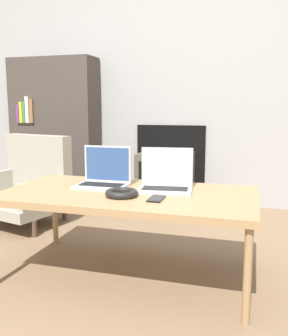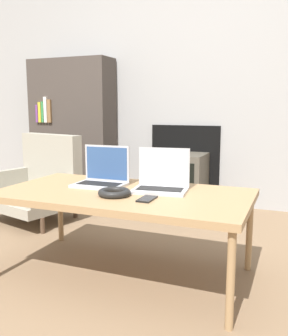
{
  "view_description": "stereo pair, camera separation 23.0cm",
  "coord_description": "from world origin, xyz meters",
  "px_view_note": "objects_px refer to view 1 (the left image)",
  "views": [
    {
      "loc": [
        0.65,
        -1.59,
        0.93
      ],
      "look_at": [
        0.0,
        0.6,
        0.56
      ],
      "focal_mm": 40.0,
      "sensor_mm": 36.0,
      "label": 1
    },
    {
      "loc": [
        0.86,
        -1.51,
        0.93
      ],
      "look_at": [
        0.0,
        0.6,
        0.56
      ],
      "focal_mm": 40.0,
      "sensor_mm": 36.0,
      "label": 2
    }
  ],
  "objects_px": {
    "tv": "(165,180)",
    "laptop_left": "(104,177)",
    "headphones": "(122,193)",
    "armchair": "(28,184)",
    "phone": "(156,199)",
    "laptop_right": "(166,180)"
  },
  "relations": [
    {
      "from": "armchair",
      "to": "tv",
      "type": "bearing_deg",
      "value": 53.07
    },
    {
      "from": "headphones",
      "to": "phone",
      "type": "relative_size",
      "value": 1.3
    },
    {
      "from": "tv",
      "to": "phone",
      "type": "bearing_deg",
      "value": -78.44
    },
    {
      "from": "headphones",
      "to": "tv",
      "type": "xyz_separation_m",
      "value": [
        -0.14,
        1.6,
        -0.24
      ]
    },
    {
      "from": "phone",
      "to": "tv",
      "type": "xyz_separation_m",
      "value": [
        -0.33,
        1.61,
        -0.22
      ]
    },
    {
      "from": "headphones",
      "to": "laptop_left",
      "type": "bearing_deg",
      "value": 131.26
    },
    {
      "from": "laptop_right",
      "to": "tv",
      "type": "xyz_separation_m",
      "value": [
        -0.32,
        1.38,
        -0.27
      ]
    },
    {
      "from": "laptop_right",
      "to": "headphones",
      "type": "distance_m",
      "value": 0.28
    },
    {
      "from": "tv",
      "to": "armchair",
      "type": "relative_size",
      "value": 0.66
    },
    {
      "from": "tv",
      "to": "armchair",
      "type": "distance_m",
      "value": 1.24
    },
    {
      "from": "tv",
      "to": "laptop_left",
      "type": "bearing_deg",
      "value": -91.99
    },
    {
      "from": "laptop_right",
      "to": "headphones",
      "type": "xyz_separation_m",
      "value": [
        -0.18,
        -0.22,
        -0.04
      ]
    },
    {
      "from": "laptop_left",
      "to": "armchair",
      "type": "xyz_separation_m",
      "value": [
        -0.92,
        0.6,
        -0.22
      ]
    },
    {
      "from": "laptop_left",
      "to": "armchair",
      "type": "distance_m",
      "value": 1.13
    },
    {
      "from": "headphones",
      "to": "armchair",
      "type": "bearing_deg",
      "value": 143.58
    },
    {
      "from": "laptop_left",
      "to": "headphones",
      "type": "height_order",
      "value": "laptop_left"
    },
    {
      "from": "laptop_left",
      "to": "tv",
      "type": "distance_m",
      "value": 1.41
    },
    {
      "from": "armchair",
      "to": "headphones",
      "type": "bearing_deg",
      "value": -21.93
    },
    {
      "from": "laptop_left",
      "to": "phone",
      "type": "distance_m",
      "value": 0.45
    },
    {
      "from": "laptop_left",
      "to": "phone",
      "type": "height_order",
      "value": "laptop_left"
    },
    {
      "from": "tv",
      "to": "laptop_right",
      "type": "bearing_deg",
      "value": -76.82
    },
    {
      "from": "phone",
      "to": "armchair",
      "type": "distance_m",
      "value": 1.56
    }
  ]
}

